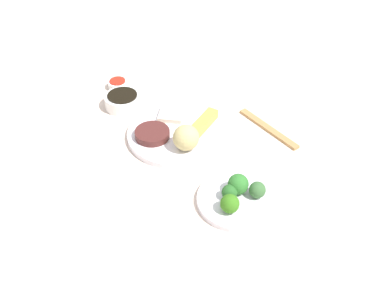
{
  "coord_description": "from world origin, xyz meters",
  "views": [
    {
      "loc": [
        0.06,
        1.0,
        0.85
      ],
      "look_at": [
        -0.06,
        0.05,
        0.06
      ],
      "focal_mm": 45.33,
      "sensor_mm": 36.0,
      "label": 1
    }
  ],
  "objects_px": {
    "soy_sauce_bowl": "(123,101)",
    "chopsticks_pair": "(268,129)",
    "main_plate": "(178,134)",
    "sauce_ramekin_sweet_and_sour": "(118,85)",
    "broccoli_plate": "(238,200)"
  },
  "relations": [
    {
      "from": "soy_sauce_bowl",
      "to": "chopsticks_pair",
      "type": "distance_m",
      "value": 0.43
    },
    {
      "from": "broccoli_plate",
      "to": "chopsticks_pair",
      "type": "height_order",
      "value": "broccoli_plate"
    },
    {
      "from": "soy_sauce_bowl",
      "to": "chopsticks_pair",
      "type": "relative_size",
      "value": 0.49
    },
    {
      "from": "main_plate",
      "to": "sauce_ramekin_sweet_and_sour",
      "type": "height_order",
      "value": "sauce_ramekin_sweet_and_sour"
    },
    {
      "from": "main_plate",
      "to": "soy_sauce_bowl",
      "type": "xyz_separation_m",
      "value": [
        0.15,
        -0.16,
        0.01
      ]
    },
    {
      "from": "sauce_ramekin_sweet_and_sour",
      "to": "soy_sauce_bowl",
      "type": "bearing_deg",
      "value": 98.04
    },
    {
      "from": "soy_sauce_bowl",
      "to": "broccoli_plate",
      "type": "bearing_deg",
      "value": 121.32
    },
    {
      "from": "broccoli_plate",
      "to": "chopsticks_pair",
      "type": "distance_m",
      "value": 0.3
    },
    {
      "from": "broccoli_plate",
      "to": "sauce_ramekin_sweet_and_sour",
      "type": "bearing_deg",
      "value": -62.65
    },
    {
      "from": "main_plate",
      "to": "broccoli_plate",
      "type": "distance_m",
      "value": 0.29
    },
    {
      "from": "main_plate",
      "to": "broccoli_plate",
      "type": "xyz_separation_m",
      "value": [
        -0.11,
        0.26,
        -0.0
      ]
    },
    {
      "from": "broccoli_plate",
      "to": "soy_sauce_bowl",
      "type": "distance_m",
      "value": 0.5
    },
    {
      "from": "main_plate",
      "to": "soy_sauce_bowl",
      "type": "height_order",
      "value": "soy_sauce_bowl"
    },
    {
      "from": "sauce_ramekin_sweet_and_sour",
      "to": "broccoli_plate",
      "type": "bearing_deg",
      "value": 117.35
    },
    {
      "from": "sauce_ramekin_sweet_and_sour",
      "to": "chopsticks_pair",
      "type": "bearing_deg",
      "value": 147.19
    }
  ]
}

